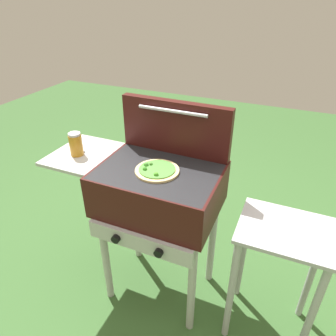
% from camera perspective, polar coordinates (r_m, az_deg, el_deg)
% --- Properties ---
extents(ground_plane, '(8.00, 8.00, 0.00)m').
position_cam_1_polar(ground_plane, '(2.20, -1.28, -20.88)').
color(ground_plane, '#38602D').
extents(grill, '(0.96, 0.53, 0.90)m').
position_cam_1_polar(grill, '(1.68, -2.07, -4.46)').
color(grill, '#38110F').
rests_on(grill, ground_plane).
extents(grill_lid_open, '(0.63, 0.09, 0.30)m').
position_cam_1_polar(grill_lid_open, '(1.71, 1.34, 7.50)').
color(grill_lid_open, '#38110F').
rests_on(grill_lid_open, grill).
extents(pizza_veggie, '(0.23, 0.23, 0.03)m').
position_cam_1_polar(pizza_veggie, '(1.58, -2.15, -0.37)').
color(pizza_veggie, '#E0C17F').
rests_on(pizza_veggie, grill).
extents(sauce_jar, '(0.07, 0.07, 0.13)m').
position_cam_1_polar(sauce_jar, '(1.79, -16.62, 4.23)').
color(sauce_jar, '#B77A1E').
rests_on(sauce_jar, grill).
extents(prep_table, '(0.44, 0.36, 0.73)m').
position_cam_1_polar(prep_table, '(1.72, 19.70, -15.64)').
color(prep_table, '#B2B2B7').
rests_on(prep_table, ground_plane).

